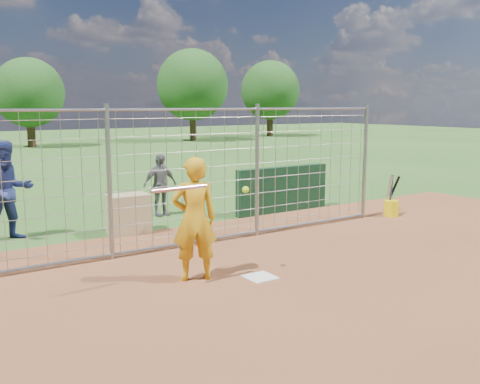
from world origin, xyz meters
TOP-DOWN VIEW (x-y plane):
  - ground at (0.00, 0.00)m, footprint 100.00×100.00m
  - infield_dirt at (0.00, -3.00)m, footprint 18.00×18.00m
  - home_plate at (0.00, -0.20)m, footprint 0.43×0.43m
  - dugout_wall at (3.40, 3.60)m, footprint 2.60×0.20m
  - batter at (-0.85, 0.28)m, footprint 0.78×0.63m
  - bystander_a at (-2.66, 4.31)m, footprint 1.01×0.83m
  - bystander_b at (0.73, 4.82)m, footprint 0.89×0.43m
  - equipment_bin at (-0.56, 3.57)m, footprint 0.83×0.59m
  - equipment_in_play at (-0.97, -0.01)m, footprint 1.59×0.12m
  - bucket_with_bats at (5.17, 1.76)m, footprint 0.34×0.40m
  - backstop_fence at (0.00, 2.00)m, footprint 9.08×0.08m
  - tree_line at (3.13, 28.13)m, footprint 44.66×6.72m

SIDE VIEW (x-z plane):
  - ground at x=0.00m, z-range 0.00..0.00m
  - infield_dirt at x=0.00m, z-range 0.01..0.01m
  - home_plate at x=0.00m, z-range 0.00..0.02m
  - bucket_with_bats at x=5.17m, z-range -0.24..0.73m
  - equipment_bin at x=-0.56m, z-range 0.00..0.80m
  - dugout_wall at x=3.40m, z-range 0.00..1.10m
  - bystander_b at x=0.73m, z-range 0.00..1.46m
  - batter at x=-0.85m, z-range 0.00..1.84m
  - bystander_a at x=-2.66m, z-range 0.00..1.93m
  - backstop_fence at x=0.00m, z-range -0.04..2.56m
  - equipment_in_play at x=-0.97m, z-range 1.32..1.52m
  - tree_line at x=3.13m, z-range 0.47..6.95m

